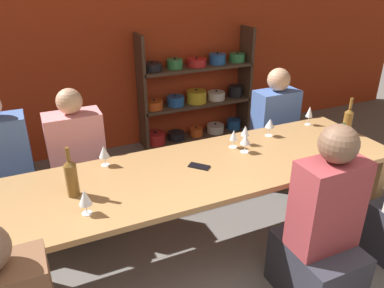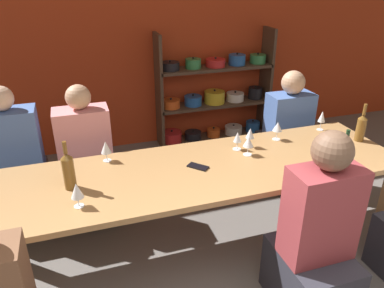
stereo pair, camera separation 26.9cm
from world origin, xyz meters
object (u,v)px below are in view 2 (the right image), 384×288
(wine_glass_empty_a, at_px, (250,134))
(wine_glass_empty_c, at_px, (278,127))
(wine_glass_red_a, at_px, (338,144))
(wine_glass_empty_b, at_px, (238,138))
(cell_phone, at_px, (198,167))
(person_near_a, at_px, (315,249))
(person_far_b, at_px, (88,170))
(wine_glass_white_b, at_px, (322,117))
(shelf_unit, at_px, (214,99))
(wine_bottle_green, at_px, (343,156))
(dining_table, at_px, (196,177))
(wine_bottle_amber, at_px, (361,127))
(wine_bottle_dark, at_px, (68,170))
(wine_glass_red_b, at_px, (248,142))
(person_far_c, at_px, (19,178))
(person_far_a, at_px, (286,143))
(wine_glass_white_a, at_px, (106,148))
(wine_glass_empty_d, at_px, (77,191))

(wine_glass_empty_a, xyz_separation_m, wine_glass_empty_c, (0.28, 0.06, -0.00))
(wine_glass_red_a, relative_size, wine_glass_empty_b, 1.08)
(cell_phone, bearing_deg, person_near_a, -55.63)
(wine_glass_empty_b, relative_size, person_far_b, 0.12)
(wine_glass_red_a, bearing_deg, wine_glass_empty_a, 144.69)
(wine_glass_red_a, bearing_deg, wine_glass_white_b, 66.33)
(shelf_unit, distance_m, wine_bottle_green, 2.33)
(dining_table, bearing_deg, wine_bottle_green, -21.13)
(wine_bottle_green, relative_size, wine_glass_empty_a, 2.02)
(shelf_unit, relative_size, wine_glass_empty_c, 9.40)
(wine_glass_white_b, distance_m, person_far_b, 2.09)
(dining_table, xyz_separation_m, wine_bottle_amber, (1.44, 0.04, 0.19))
(wine_bottle_dark, distance_m, wine_glass_red_b, 1.30)
(person_far_c, bearing_deg, person_far_a, 178.65)
(person_far_b, bearing_deg, wine_glass_empty_b, 153.33)
(wine_bottle_amber, relative_size, person_near_a, 0.25)
(wine_bottle_green, bearing_deg, wine_glass_white_a, 155.95)
(cell_phone, height_order, person_far_c, person_far_c)
(dining_table, distance_m, wine_glass_white_a, 0.70)
(wine_bottle_dark, height_order, wine_glass_red_b, wine_bottle_dark)
(person_far_a, bearing_deg, person_far_c, -1.35)
(wine_bottle_green, height_order, person_far_a, person_far_a)
(dining_table, height_order, wine_bottle_amber, wine_bottle_amber)
(wine_bottle_dark, bearing_deg, person_far_b, 80.69)
(person_far_c, bearing_deg, wine_glass_red_a, 157.47)
(wine_glass_red_b, distance_m, wine_glass_empty_a, 0.14)
(dining_table, height_order, cell_phone, cell_phone)
(wine_glass_white_a, xyz_separation_m, wine_glass_empty_d, (-0.23, -0.54, 0.00))
(wine_bottle_dark, distance_m, wine_glass_white_a, 0.41)
(wine_bottle_green, bearing_deg, wine_glass_empty_a, 126.53)
(dining_table, bearing_deg, person_far_c, 148.11)
(wine_glass_red_a, bearing_deg, cell_phone, 169.96)
(wine_glass_empty_d, xyz_separation_m, person_far_b, (0.09, 0.99, -0.41))
(wine_glass_red_a, distance_m, cell_phone, 1.05)
(wine_glass_white_b, relative_size, cell_phone, 1.11)
(wine_glass_empty_d, distance_m, cell_phone, 0.88)
(wine_glass_empty_d, xyz_separation_m, cell_phone, (0.84, 0.24, -0.10))
(wine_bottle_dark, distance_m, person_far_a, 2.24)
(wine_glass_white_a, xyz_separation_m, person_far_a, (1.81, 0.43, -0.42))
(shelf_unit, bearing_deg, wine_glass_red_b, -103.44)
(person_far_b, bearing_deg, shelf_unit, -144.04)
(wine_glass_empty_b, bearing_deg, wine_glass_empty_a, 5.43)
(person_far_b, bearing_deg, wine_bottle_amber, 161.34)
(wine_glass_red_b, distance_m, person_far_a, 1.10)
(wine_glass_red_a, relative_size, cell_phone, 1.01)
(wine_glass_empty_c, bearing_deg, wine_glass_white_b, 7.40)
(wine_glass_red_b, bearing_deg, wine_glass_white_a, 167.27)
(wine_glass_red_a, height_order, cell_phone, wine_glass_red_a)
(wine_glass_empty_a, relative_size, person_far_a, 0.14)
(shelf_unit, distance_m, person_near_a, 2.70)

